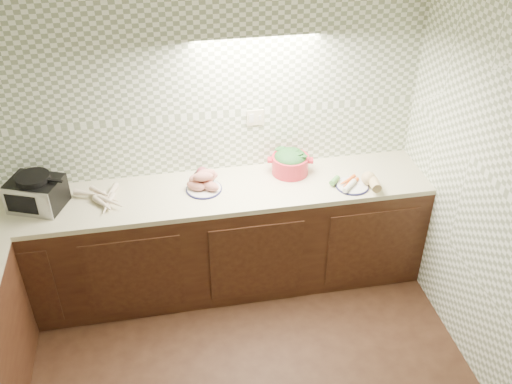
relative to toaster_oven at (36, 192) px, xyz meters
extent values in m
cube|color=white|center=(1.05, -1.53, 1.56)|extent=(3.60, 3.60, 0.05)
cube|color=gray|center=(1.05, 0.24, 0.28)|extent=(3.60, 0.05, 2.60)
cube|color=beige|center=(1.60, 0.26, 0.30)|extent=(0.13, 0.01, 0.12)
cube|color=black|center=(1.05, -0.03, -0.59)|extent=(3.60, 0.60, 0.86)
cube|color=beige|center=(1.05, -0.03, -0.14)|extent=(3.60, 0.60, 0.04)
cube|color=black|center=(0.00, 0.01, -0.01)|extent=(0.43, 0.38, 0.21)
cube|color=#9C9CA1|center=(-0.05, -0.12, -0.01)|extent=(0.33, 0.14, 0.21)
cube|color=black|center=(-0.05, -0.12, -0.01)|extent=(0.22, 0.09, 0.14)
cylinder|color=black|center=(0.00, 0.01, 0.11)|extent=(0.30, 0.30, 0.04)
cone|color=#F2E0C1|center=(0.54, -0.01, -0.09)|extent=(0.09, 0.21, 0.05)
cone|color=#F2E0C1|center=(0.47, -0.11, -0.10)|extent=(0.09, 0.22, 0.04)
cone|color=#F2E0C1|center=(0.48, -0.05, -0.10)|extent=(0.19, 0.12, 0.04)
cone|color=#F2E0C1|center=(0.53, -0.04, -0.10)|extent=(0.15, 0.18, 0.04)
cone|color=#F2E0C1|center=(0.36, 0.00, -0.10)|extent=(0.15, 0.20, 0.04)
cone|color=#F2E0C1|center=(0.39, 0.06, -0.10)|extent=(0.08, 0.19, 0.04)
cone|color=#F2E0C1|center=(0.30, -0.07, -0.07)|extent=(0.09, 0.20, 0.04)
cone|color=#F2E0C1|center=(0.56, 0.04, -0.08)|extent=(0.07, 0.24, 0.05)
cone|color=#F2E0C1|center=(0.49, -0.10, -0.07)|extent=(0.13, 0.19, 0.05)
cylinder|color=#141441|center=(1.17, -0.01, -0.11)|extent=(0.27, 0.27, 0.01)
cylinder|color=silver|center=(1.17, -0.01, -0.11)|extent=(0.25, 0.25, 0.02)
ellipsoid|color=#C26A66|center=(1.11, -0.02, -0.07)|extent=(0.15, 0.10, 0.07)
ellipsoid|color=#C26A66|center=(1.21, -0.04, -0.07)|extent=(0.15, 0.10, 0.07)
ellipsoid|color=#C26A66|center=(1.17, 0.04, -0.07)|extent=(0.15, 0.10, 0.07)
ellipsoid|color=#C26A66|center=(1.13, 0.02, -0.03)|extent=(0.15, 0.10, 0.07)
ellipsoid|color=#C26A66|center=(1.21, 0.02, -0.03)|extent=(0.15, 0.10, 0.07)
ellipsoid|color=#C26A66|center=(1.17, -0.02, 0.00)|extent=(0.15, 0.10, 0.07)
ellipsoid|color=#C26A66|center=(1.19, 0.01, 0.01)|extent=(0.15, 0.10, 0.07)
cylinder|color=black|center=(1.18, 0.11, -0.09)|extent=(0.15, 0.15, 0.06)
sphere|color=maroon|center=(1.17, 0.11, -0.04)|extent=(0.08, 0.08, 0.08)
sphere|color=white|center=(1.21, 0.12, -0.05)|extent=(0.05, 0.05, 0.05)
cylinder|color=red|center=(1.85, 0.11, -0.05)|extent=(0.34, 0.34, 0.14)
cube|color=red|center=(1.69, 0.14, -0.01)|extent=(0.05, 0.07, 0.02)
cube|color=red|center=(2.00, 0.07, -0.01)|extent=(0.05, 0.07, 0.02)
ellipsoid|color=#2D712F|center=(1.85, 0.11, 0.01)|extent=(0.25, 0.25, 0.14)
cylinder|color=#141441|center=(2.26, -0.17, -0.11)|extent=(0.25, 0.25, 0.01)
cylinder|color=silver|center=(2.26, -0.17, -0.11)|extent=(0.23, 0.23, 0.02)
cone|color=orange|center=(2.24, -0.13, -0.09)|extent=(0.14, 0.09, 0.03)
cone|color=orange|center=(2.24, -0.15, -0.09)|extent=(0.14, 0.08, 0.03)
cone|color=orange|center=(2.27, -0.15, -0.09)|extent=(0.13, 0.11, 0.03)
cone|color=orange|center=(2.22, -0.15, -0.07)|extent=(0.12, 0.12, 0.03)
cylinder|color=silver|center=(2.22, -0.21, -0.08)|extent=(0.14, 0.14, 0.04)
cylinder|color=#458738|center=(2.13, -0.12, -0.08)|extent=(0.10, 0.10, 0.04)
camera|label=1|loc=(0.90, -3.50, 2.24)|focal=40.00mm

